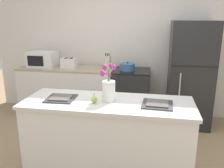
% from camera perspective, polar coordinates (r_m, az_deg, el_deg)
% --- Properties ---
extents(back_wall, '(5.20, 0.08, 2.70)m').
position_cam_1_polar(back_wall, '(4.36, 4.17, 10.33)').
color(back_wall, silver).
rests_on(back_wall, ground_plane).
extents(kitchen_island, '(1.80, 0.66, 0.90)m').
position_cam_1_polar(kitchen_island, '(2.70, -0.97, -13.17)').
color(kitchen_island, silver).
rests_on(kitchen_island, ground_plane).
extents(back_counter, '(1.68, 0.60, 0.90)m').
position_cam_1_polar(back_counter, '(4.40, -10.52, -1.83)').
color(back_counter, silver).
rests_on(back_counter, ground_plane).
extents(stove_range, '(0.60, 0.61, 0.90)m').
position_cam_1_polar(stove_range, '(4.14, 4.69, -2.72)').
color(stove_range, black).
rests_on(stove_range, ground_plane).
extents(refrigerator, '(0.68, 0.67, 1.71)m').
position_cam_1_polar(refrigerator, '(4.06, 18.29, 2.10)').
color(refrigerator, black).
rests_on(refrigerator, ground_plane).
extents(flower_vase, '(0.16, 0.14, 0.40)m').
position_cam_1_polar(flower_vase, '(2.48, -0.84, -1.18)').
color(flower_vase, silver).
rests_on(flower_vase, kitchen_island).
extents(pear_figurine, '(0.06, 0.06, 0.11)m').
position_cam_1_polar(pear_figurine, '(2.45, -4.27, -3.64)').
color(pear_figurine, '#9EBC47').
rests_on(pear_figurine, kitchen_island).
extents(plate_setting_left, '(0.32, 0.32, 0.02)m').
position_cam_1_polar(plate_setting_left, '(2.64, -12.19, -3.32)').
color(plate_setting_left, '#333338').
rests_on(plate_setting_left, kitchen_island).
extents(plate_setting_right, '(0.32, 0.32, 0.02)m').
position_cam_1_polar(plate_setting_right, '(2.45, 10.87, -4.74)').
color(plate_setting_right, '#333338').
rests_on(plate_setting_right, kitchen_island).
extents(toaster, '(0.28, 0.18, 0.17)m').
position_cam_1_polar(toaster, '(4.25, -10.30, 5.01)').
color(toaster, silver).
rests_on(toaster, back_counter).
extents(cooking_pot, '(0.26, 0.26, 0.14)m').
position_cam_1_polar(cooking_pot, '(3.99, 3.72, 4.16)').
color(cooking_pot, '#386093').
rests_on(cooking_pot, stove_range).
extents(microwave, '(0.48, 0.37, 0.27)m').
position_cam_1_polar(microwave, '(4.44, -16.39, 5.72)').
color(microwave, white).
rests_on(microwave, back_counter).
extents(knife_block, '(0.10, 0.14, 0.27)m').
position_cam_1_polar(knife_block, '(4.10, -1.12, 5.22)').
color(knife_block, beige).
rests_on(knife_block, back_counter).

